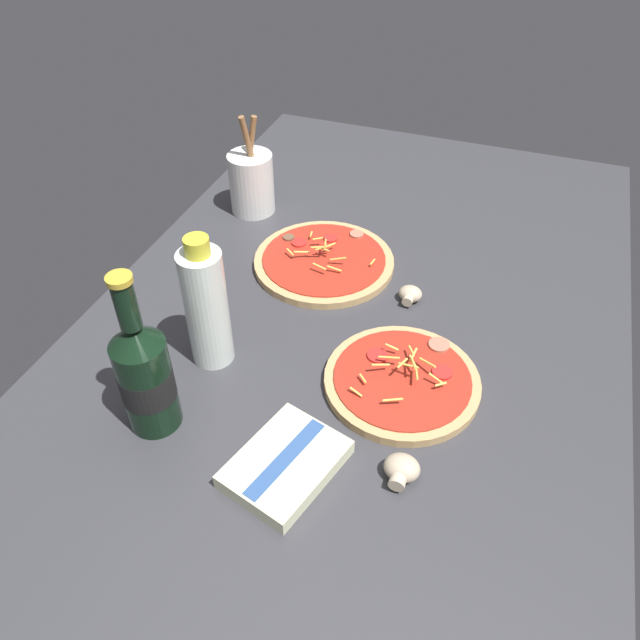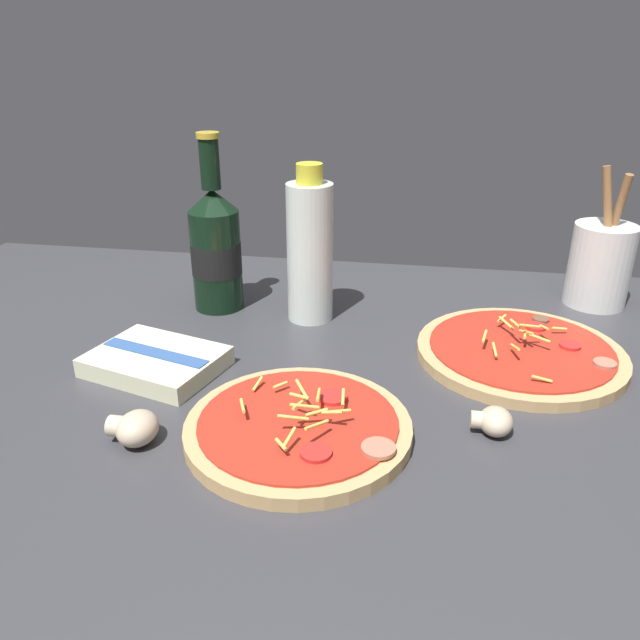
{
  "view_description": "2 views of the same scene",
  "coord_description": "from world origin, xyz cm",
  "px_view_note": "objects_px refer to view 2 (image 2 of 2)",
  "views": [
    {
      "loc": [
        -73.17,
        -22.15,
        73.86
      ],
      "look_at": [
        -3.24,
        3.49,
        8.0
      ],
      "focal_mm": 35.0,
      "sensor_mm": 36.0,
      "label": 1
    },
    {
      "loc": [
        4.15,
        -65.39,
        40.89
      ],
      "look_at": [
        -7.6,
        3.88,
        8.98
      ],
      "focal_mm": 35.0,
      "sensor_mm": 36.0,
      "label": 2
    }
  ],
  "objects_px": {
    "mushroom_right": "(135,428)",
    "mushroom_left": "(494,421)",
    "dish_towel": "(156,361)",
    "pizza_near": "(299,428)",
    "oil_bottle": "(310,250)",
    "pizza_far": "(520,352)",
    "utensil_crock": "(600,264)",
    "beer_bottle": "(216,248)"
  },
  "relations": [
    {
      "from": "oil_bottle",
      "to": "dish_towel",
      "type": "distance_m",
      "value": 0.27
    },
    {
      "from": "pizza_near",
      "to": "dish_towel",
      "type": "distance_m",
      "value": 0.23
    },
    {
      "from": "mushroom_right",
      "to": "utensil_crock",
      "type": "bearing_deg",
      "value": 40.43
    },
    {
      "from": "oil_bottle",
      "to": "mushroom_left",
      "type": "height_order",
      "value": "oil_bottle"
    },
    {
      "from": "mushroom_left",
      "to": "mushroom_right",
      "type": "height_order",
      "value": "mushroom_right"
    },
    {
      "from": "mushroom_left",
      "to": "utensil_crock",
      "type": "xyz_separation_m",
      "value": [
        0.19,
        0.39,
        0.05
      ]
    },
    {
      "from": "beer_bottle",
      "to": "mushroom_left",
      "type": "xyz_separation_m",
      "value": [
        0.39,
        -0.28,
        -0.08
      ]
    },
    {
      "from": "oil_bottle",
      "to": "mushroom_right",
      "type": "distance_m",
      "value": 0.37
    },
    {
      "from": "pizza_far",
      "to": "mushroom_right",
      "type": "distance_m",
      "value": 0.49
    },
    {
      "from": "beer_bottle",
      "to": "pizza_near",
      "type": "bearing_deg",
      "value": -59.17
    },
    {
      "from": "mushroom_left",
      "to": "dish_towel",
      "type": "distance_m",
      "value": 0.41
    },
    {
      "from": "pizza_near",
      "to": "dish_towel",
      "type": "bearing_deg",
      "value": 152.12
    },
    {
      "from": "pizza_near",
      "to": "mushroom_left",
      "type": "relative_size",
      "value": 5.48
    },
    {
      "from": "oil_bottle",
      "to": "dish_towel",
      "type": "relative_size",
      "value": 1.24
    },
    {
      "from": "dish_towel",
      "to": "mushroom_right",
      "type": "bearing_deg",
      "value": -74.44
    },
    {
      "from": "beer_bottle",
      "to": "mushroom_left",
      "type": "distance_m",
      "value": 0.49
    },
    {
      "from": "pizza_far",
      "to": "oil_bottle",
      "type": "distance_m",
      "value": 0.32
    },
    {
      "from": "pizza_far",
      "to": "mushroom_left",
      "type": "height_order",
      "value": "pizza_far"
    },
    {
      "from": "beer_bottle",
      "to": "utensil_crock",
      "type": "distance_m",
      "value": 0.59
    },
    {
      "from": "pizza_far",
      "to": "mushroom_right",
      "type": "xyz_separation_m",
      "value": [
        -0.42,
        -0.26,
        0.01
      ]
    },
    {
      "from": "mushroom_left",
      "to": "dish_towel",
      "type": "xyz_separation_m",
      "value": [
        -0.41,
        0.07,
        -0.0
      ]
    },
    {
      "from": "pizza_far",
      "to": "mushroom_left",
      "type": "relative_size",
      "value": 6.1
    },
    {
      "from": "beer_bottle",
      "to": "oil_bottle",
      "type": "height_order",
      "value": "beer_bottle"
    },
    {
      "from": "mushroom_right",
      "to": "dish_towel",
      "type": "relative_size",
      "value": 0.28
    },
    {
      "from": "beer_bottle",
      "to": "dish_towel",
      "type": "height_order",
      "value": "beer_bottle"
    },
    {
      "from": "mushroom_right",
      "to": "mushroom_left",
      "type": "bearing_deg",
      "value": 12.15
    },
    {
      "from": "pizza_far",
      "to": "utensil_crock",
      "type": "height_order",
      "value": "utensil_crock"
    },
    {
      "from": "mushroom_left",
      "to": "pizza_near",
      "type": "bearing_deg",
      "value": -169.31
    },
    {
      "from": "pizza_near",
      "to": "oil_bottle",
      "type": "height_order",
      "value": "oil_bottle"
    },
    {
      "from": "pizza_far",
      "to": "mushroom_right",
      "type": "height_order",
      "value": "pizza_far"
    },
    {
      "from": "oil_bottle",
      "to": "mushroom_left",
      "type": "relative_size",
      "value": 5.22
    },
    {
      "from": "dish_towel",
      "to": "utensil_crock",
      "type": "bearing_deg",
      "value": 28.42
    },
    {
      "from": "pizza_near",
      "to": "pizza_far",
      "type": "xyz_separation_m",
      "value": [
        0.25,
        0.22,
        -0.0
      ]
    },
    {
      "from": "pizza_far",
      "to": "oil_bottle",
      "type": "xyz_separation_m",
      "value": [
        -0.3,
        0.08,
        0.1
      ]
    },
    {
      "from": "pizza_near",
      "to": "oil_bottle",
      "type": "bearing_deg",
      "value": 98.13
    },
    {
      "from": "oil_bottle",
      "to": "mushroom_left",
      "type": "bearing_deg",
      "value": -47.04
    },
    {
      "from": "oil_bottle",
      "to": "mushroom_left",
      "type": "xyz_separation_m",
      "value": [
        0.25,
        -0.26,
        -0.09
      ]
    },
    {
      "from": "beer_bottle",
      "to": "mushroom_right",
      "type": "bearing_deg",
      "value": -85.73
    },
    {
      "from": "pizza_near",
      "to": "utensil_crock",
      "type": "relative_size",
      "value": 1.11
    },
    {
      "from": "utensil_crock",
      "to": "pizza_near",
      "type": "bearing_deg",
      "value": -132.11
    },
    {
      "from": "pizza_near",
      "to": "dish_towel",
      "type": "xyz_separation_m",
      "value": [
        -0.21,
        0.11,
        0.0
      ]
    },
    {
      "from": "pizza_far",
      "to": "beer_bottle",
      "type": "height_order",
      "value": "beer_bottle"
    }
  ]
}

